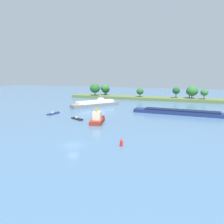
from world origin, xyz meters
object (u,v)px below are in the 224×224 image
tugboat (97,119)px  fishing_skiff (53,113)px  small_motorboat (77,119)px  white_riverboat (95,104)px  cargo_barge (187,112)px  channel_buoy_red (121,143)px

tugboat → fishing_skiff: bearing=159.3°
small_motorboat → white_riverboat: bearing=101.9°
white_riverboat → tugboat: 35.76m
fishing_skiff → cargo_barge: 52.56m
white_riverboat → cargo_barge: size_ratio=0.56×
tugboat → small_motorboat: bearing=163.0°
white_riverboat → fishing_skiff: 24.98m
fishing_skiff → channel_buoy_red: (37.17, -28.02, 0.58)m
tugboat → channel_buoy_red: size_ratio=4.88×
fishing_skiff → channel_buoy_red: size_ratio=3.28×
fishing_skiff → cargo_barge: bearing=17.8°
small_motorboat → cargo_barge: cargo_barge is taller
tugboat → fishing_skiff: tugboat is taller
tugboat → cargo_barge: (27.16, 24.67, -0.31)m
small_motorboat → fishing_skiff: small_motorboat is taller
fishing_skiff → white_riverboat: bearing=72.1°
small_motorboat → white_riverboat: 30.30m
white_riverboat → cargo_barge: bearing=-10.3°
fishing_skiff → channel_buoy_red: channel_buoy_red is taller
cargo_barge → channel_buoy_red: 45.90m
white_riverboat → channel_buoy_red: white_riverboat is taller
fishing_skiff → small_motorboat: bearing=-22.9°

